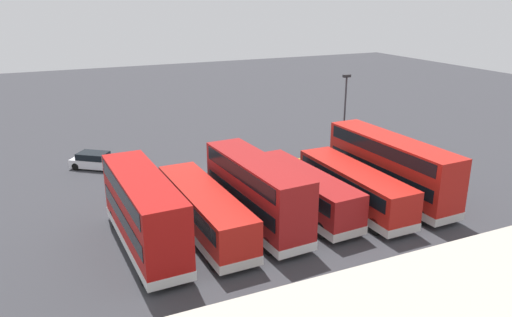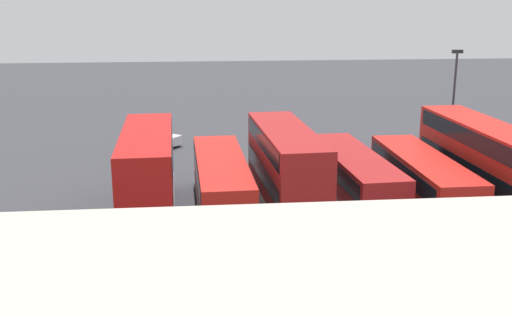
{
  "view_description": "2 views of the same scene",
  "coord_description": "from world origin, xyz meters",
  "px_view_note": "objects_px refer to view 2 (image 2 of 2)",
  "views": [
    {
      "loc": [
        14.06,
        36.94,
        14.4
      ],
      "look_at": [
        -1.74,
        2.44,
        1.79
      ],
      "focal_mm": 34.62,
      "sensor_mm": 36.0,
      "label": 1
    },
    {
      "loc": [
        6.43,
        40.9,
        11.19
      ],
      "look_at": [
        2.73,
        3.2,
        1.12
      ],
      "focal_mm": 42.63,
      "sensor_mm": 36.0,
      "label": 2
    }
  ],
  "objects_px": {
    "lamp_post_tall": "(454,97)",
    "bus_double_decker_near_end": "(483,161)",
    "bus_single_deck_second": "(422,181)",
    "bus_double_decker_fourth": "(286,168)",
    "bus_double_decker_sixth": "(148,172)",
    "waste_bin_yellow": "(380,159)",
    "bus_single_deck_third": "(353,178)",
    "car_hatchback_silver": "(154,136)",
    "bus_single_deck_fifth": "(221,183)"
  },
  "relations": [
    {
      "from": "bus_single_deck_second",
      "to": "waste_bin_yellow",
      "type": "height_order",
      "value": "bus_single_deck_second"
    },
    {
      "from": "bus_double_decker_fourth",
      "to": "car_hatchback_silver",
      "type": "distance_m",
      "value": 18.09
    },
    {
      "from": "bus_double_decker_near_end",
      "to": "waste_bin_yellow",
      "type": "xyz_separation_m",
      "value": [
        3.22,
        -8.12,
        -1.98
      ]
    },
    {
      "from": "bus_double_decker_near_end",
      "to": "bus_double_decker_fourth",
      "type": "distance_m",
      "value": 11.01
    },
    {
      "from": "bus_single_deck_third",
      "to": "bus_double_decker_sixth",
      "type": "height_order",
      "value": "bus_double_decker_sixth"
    },
    {
      "from": "bus_double_decker_near_end",
      "to": "bus_single_deck_fifth",
      "type": "xyz_separation_m",
      "value": [
        14.42,
        -0.02,
        -0.83
      ]
    },
    {
      "from": "lamp_post_tall",
      "to": "bus_double_decker_fourth",
      "type": "bearing_deg",
      "value": 35.63
    },
    {
      "from": "bus_double_decker_near_end",
      "to": "car_hatchback_silver",
      "type": "relative_size",
      "value": 2.72
    },
    {
      "from": "bus_single_deck_third",
      "to": "car_hatchback_silver",
      "type": "relative_size",
      "value": 2.43
    },
    {
      "from": "lamp_post_tall",
      "to": "bus_double_decker_near_end",
      "type": "bearing_deg",
      "value": 77.53
    },
    {
      "from": "bus_double_decker_near_end",
      "to": "bus_single_deck_third",
      "type": "distance_m",
      "value": 7.22
    },
    {
      "from": "bus_single_deck_third",
      "to": "waste_bin_yellow",
      "type": "height_order",
      "value": "bus_single_deck_third"
    },
    {
      "from": "waste_bin_yellow",
      "to": "bus_double_decker_sixth",
      "type": "bearing_deg",
      "value": 29.39
    },
    {
      "from": "waste_bin_yellow",
      "to": "bus_single_deck_second",
      "type": "bearing_deg",
      "value": 87.43
    },
    {
      "from": "bus_single_deck_second",
      "to": "lamp_post_tall",
      "type": "distance_m",
      "value": 11.49
    },
    {
      "from": "bus_double_decker_fourth",
      "to": "bus_double_decker_near_end",
      "type": "bearing_deg",
      "value": -178.3
    },
    {
      "from": "bus_single_deck_second",
      "to": "bus_single_deck_fifth",
      "type": "bearing_deg",
      "value": -3.31
    },
    {
      "from": "bus_double_decker_fourth",
      "to": "car_hatchback_silver",
      "type": "height_order",
      "value": "bus_double_decker_fourth"
    },
    {
      "from": "bus_single_deck_fifth",
      "to": "bus_single_deck_third",
      "type": "bearing_deg",
      "value": -177.83
    },
    {
      "from": "bus_double_decker_near_end",
      "to": "bus_single_deck_second",
      "type": "distance_m",
      "value": 3.75
    },
    {
      "from": "bus_double_decker_near_end",
      "to": "lamp_post_tall",
      "type": "xyz_separation_m",
      "value": [
        -1.99,
        -8.98,
        2.11
      ]
    },
    {
      "from": "car_hatchback_silver",
      "to": "lamp_post_tall",
      "type": "xyz_separation_m",
      "value": [
        -21.04,
        6.79,
        3.86
      ]
    },
    {
      "from": "bus_double_decker_near_end",
      "to": "bus_single_deck_fifth",
      "type": "relative_size",
      "value": 1.06
    },
    {
      "from": "bus_double_decker_fourth",
      "to": "bus_single_deck_fifth",
      "type": "distance_m",
      "value": 3.53
    },
    {
      "from": "bus_single_deck_fifth",
      "to": "bus_double_decker_fourth",
      "type": "bearing_deg",
      "value": 174.26
    },
    {
      "from": "bus_double_decker_sixth",
      "to": "lamp_post_tall",
      "type": "bearing_deg",
      "value": -155.25
    },
    {
      "from": "bus_single_deck_second",
      "to": "bus_double_decker_near_end",
      "type": "bearing_deg",
      "value": -170.39
    },
    {
      "from": "bus_double_decker_near_end",
      "to": "bus_double_decker_fourth",
      "type": "xyz_separation_m",
      "value": [
        11.01,
        0.33,
        -0.0
      ]
    },
    {
      "from": "bus_double_decker_near_end",
      "to": "bus_double_decker_sixth",
      "type": "xyz_separation_m",
      "value": [
        18.23,
        0.34,
        -0.0
      ]
    },
    {
      "from": "bus_single_deck_second",
      "to": "waste_bin_yellow",
      "type": "bearing_deg",
      "value": -92.57
    },
    {
      "from": "bus_double_decker_fourth",
      "to": "waste_bin_yellow",
      "type": "xyz_separation_m",
      "value": [
        -7.79,
        -8.45,
        -1.97
      ]
    },
    {
      "from": "bus_double_decker_fourth",
      "to": "bus_double_decker_sixth",
      "type": "distance_m",
      "value": 7.23
    },
    {
      "from": "bus_single_deck_third",
      "to": "bus_double_decker_near_end",
      "type": "bearing_deg",
      "value": 177.68
    },
    {
      "from": "lamp_post_tall",
      "to": "bus_single_deck_fifth",
      "type": "bearing_deg",
      "value": 28.66
    },
    {
      "from": "lamp_post_tall",
      "to": "bus_single_deck_second",
      "type": "bearing_deg",
      "value": 59.76
    },
    {
      "from": "bus_double_decker_near_end",
      "to": "car_hatchback_silver",
      "type": "distance_m",
      "value": 24.8
    },
    {
      "from": "car_hatchback_silver",
      "to": "bus_single_deck_third",
      "type": "bearing_deg",
      "value": 127.51
    },
    {
      "from": "bus_single_deck_third",
      "to": "bus_single_deck_fifth",
      "type": "bearing_deg",
      "value": 2.17
    },
    {
      "from": "bus_double_decker_near_end",
      "to": "bus_single_deck_third",
      "type": "xyz_separation_m",
      "value": [
        7.17,
        -0.29,
        -0.83
      ]
    },
    {
      "from": "bus_single_deck_second",
      "to": "lamp_post_tall",
      "type": "xyz_separation_m",
      "value": [
        -5.59,
        -9.59,
        2.94
      ]
    },
    {
      "from": "bus_single_deck_fifth",
      "to": "bus_double_decker_sixth",
      "type": "distance_m",
      "value": 3.91
    },
    {
      "from": "bus_single_deck_third",
      "to": "car_hatchback_silver",
      "type": "xyz_separation_m",
      "value": [
        11.89,
        -15.49,
        -0.92
      ]
    },
    {
      "from": "bus_double_decker_near_end",
      "to": "bus_double_decker_sixth",
      "type": "height_order",
      "value": "same"
    },
    {
      "from": "bus_single_deck_third",
      "to": "waste_bin_yellow",
      "type": "distance_m",
      "value": 8.85
    },
    {
      "from": "bus_double_decker_fourth",
      "to": "car_hatchback_silver",
      "type": "relative_size",
      "value": 2.34
    },
    {
      "from": "bus_single_deck_second",
      "to": "car_hatchback_silver",
      "type": "xyz_separation_m",
      "value": [
        15.45,
        -16.39,
        -0.92
      ]
    },
    {
      "from": "bus_single_deck_fifth",
      "to": "lamp_post_tall",
      "type": "xyz_separation_m",
      "value": [
        -16.41,
        -8.97,
        2.94
      ]
    },
    {
      "from": "bus_single_deck_third",
      "to": "waste_bin_yellow",
      "type": "bearing_deg",
      "value": -116.78
    },
    {
      "from": "bus_single_deck_fifth",
      "to": "car_hatchback_silver",
      "type": "relative_size",
      "value": 2.56
    },
    {
      "from": "bus_double_decker_fourth",
      "to": "bus_single_deck_fifth",
      "type": "height_order",
      "value": "bus_double_decker_fourth"
    }
  ]
}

